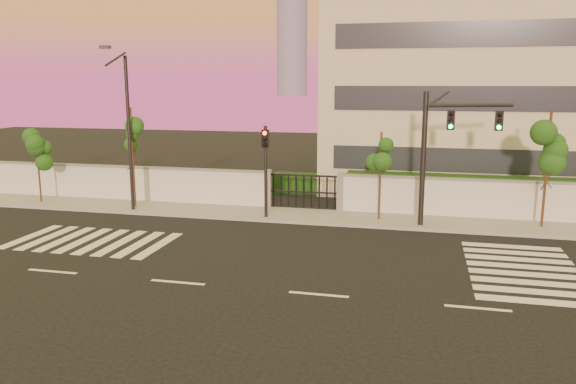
# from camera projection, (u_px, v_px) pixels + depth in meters

# --- Properties ---
(ground) EXTENTS (120.00, 120.00, 0.00)m
(ground) POSITION_uv_depth(u_px,v_px,m) (319.00, 295.00, 18.48)
(ground) COLOR black
(ground) RESTS_ON ground
(sidewalk) EXTENTS (60.00, 3.00, 0.15)m
(sidewalk) POSITION_uv_depth(u_px,v_px,m) (355.00, 219.00, 28.50)
(sidewalk) COLOR gray
(sidewalk) RESTS_ON ground
(perimeter_wall) EXTENTS (60.00, 0.36, 2.20)m
(perimeter_wall) POSITION_uv_depth(u_px,v_px,m) (361.00, 194.00, 29.72)
(perimeter_wall) COLOR silver
(perimeter_wall) RESTS_ON ground
(hedge_row) EXTENTS (41.00, 4.25, 1.80)m
(hedge_row) POSITION_uv_depth(u_px,v_px,m) (384.00, 190.00, 32.14)
(hedge_row) COLOR black
(hedge_row) RESTS_ON ground
(institutional_building) EXTENTS (24.40, 12.40, 12.25)m
(institutional_building) POSITION_uv_depth(u_px,v_px,m) (517.00, 94.00, 36.28)
(institutional_building) COLOR beige
(institutional_building) RESTS_ON ground
(road_markings) EXTENTS (57.00, 7.62, 0.02)m
(road_markings) POSITION_uv_depth(u_px,v_px,m) (296.00, 257.00, 22.43)
(road_markings) COLOR silver
(road_markings) RESTS_ON ground
(street_tree_b) EXTENTS (1.30, 1.04, 4.08)m
(street_tree_b) POSITION_uv_depth(u_px,v_px,m) (38.00, 152.00, 31.67)
(street_tree_b) COLOR #382314
(street_tree_b) RESTS_ON ground
(street_tree_c) EXTENTS (1.45, 1.16, 5.59)m
(street_tree_c) POSITION_uv_depth(u_px,v_px,m) (132.00, 135.00, 30.27)
(street_tree_c) COLOR #382314
(street_tree_c) RESTS_ON ground
(street_tree_d) EXTENTS (1.34, 1.07, 4.50)m
(street_tree_d) POSITION_uv_depth(u_px,v_px,m) (381.00, 156.00, 27.53)
(street_tree_d) COLOR #382314
(street_tree_d) RESTS_ON ground
(street_tree_e) EXTENTS (1.58, 1.25, 5.62)m
(street_tree_e) POSITION_uv_depth(u_px,v_px,m) (549.00, 143.00, 25.93)
(street_tree_e) COLOR #382314
(street_tree_e) RESTS_ON ground
(traffic_signal_main) EXTENTS (4.03, 1.40, 6.49)m
(traffic_signal_main) POSITION_uv_depth(u_px,v_px,m) (442.00, 143.00, 26.05)
(traffic_signal_main) COLOR black
(traffic_signal_main) RESTS_ON ground
(traffic_signal_secondary) EXTENTS (0.37, 0.35, 4.78)m
(traffic_signal_secondary) POSITION_uv_depth(u_px,v_px,m) (266.00, 161.00, 28.04)
(traffic_signal_secondary) COLOR black
(traffic_signal_secondary) RESTS_ON ground
(streetlight_west) EXTENTS (0.52, 2.08, 8.63)m
(streetlight_west) POSITION_uv_depth(u_px,v_px,m) (127.00, 126.00, 29.26)
(streetlight_west) COLOR black
(streetlight_west) RESTS_ON ground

